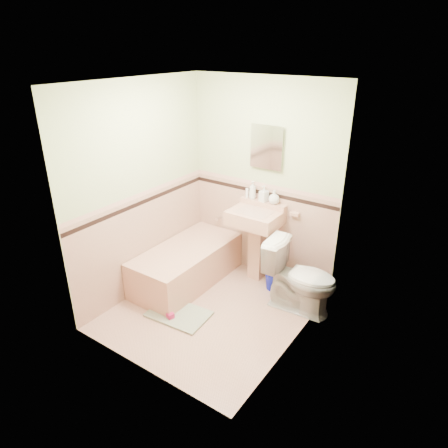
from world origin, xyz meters
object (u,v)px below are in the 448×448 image
Objects in this scene: bathtub at (187,266)px; soap_bottle_left at (253,190)px; toilet at (301,277)px; bucket at (275,279)px; sink at (255,246)px; shoe at (169,314)px; medicine_cabinet at (267,147)px; soap_bottle_mid at (264,194)px; soap_bottle_right at (274,197)px.

bathtub is 1.27m from soap_bottle_left.
toilet reaches higher than bucket.
sink is at bearing 37.93° from bathtub.
shoe is (-0.69, -1.21, -0.07)m from bucket.
medicine_cabinet is 1.56m from toilet.
toilet is at bearing -25.63° from soap_bottle_left.
soap_bottle_mid is at bearing 145.86° from bucket.
bathtub is 10.18× the size of shoe.
medicine_cabinet reaches higher than sink.
sink is 6.53× the size of shoe.
bathtub is 1.34m from soap_bottle_mid.
soap_bottle_right reaches higher than toilet.
bathtub reaches higher than bucket.
soap_bottle_right reaches higher than sink.
soap_bottle_mid is at bearing 46.15° from bathtub.
sink reaches higher than bathtub.
soap_bottle_mid is (0.68, 0.71, 0.90)m from bathtub.
soap_bottle_mid is 1.82m from shoe.
bucket is 1.71× the size of shoe.
bucket is at bearing -7.04° from sink.
shoe is (0.32, -0.72, -0.17)m from bathtub.
bathtub is 1.56× the size of sink.
medicine_cabinet is (0.00, 0.21, 1.22)m from sink.
medicine_cabinet is 2.73× the size of soap_bottle_right.
shoe is (-0.36, -1.43, -1.07)m from soap_bottle_mid.
toilet is (1.43, 0.27, 0.19)m from bathtub.
toilet reaches higher than bathtub.
bathtub is 6.60× the size of soap_bottle_left.
soap_bottle_mid is at bearing -85.88° from medicine_cabinet.
soap_bottle_mid reaches higher than shoe.
toilet is 0.56m from bucket.
soap_bottle_mid is 0.14m from soap_bottle_right.
soap_bottle_mid is 1.17× the size of soap_bottle_right.
medicine_cabinet reaches higher than toilet.
medicine_cabinet is at bearing 47.42° from bathtub.
bathtub is 1.47m from toilet.
soap_bottle_left is at bearing -169.33° from medicine_cabinet.
medicine_cabinet reaches higher than soap_bottle_left.
soap_bottle_mid is at bearing 89.31° from sink.
shoe is at bearing -103.90° from medicine_cabinet.
sink reaches higher than bucket.
medicine_cabinet reaches higher than bucket.
soap_bottle_right is at bearing 0.00° from soap_bottle_mid.
medicine_cabinet is 2.32× the size of soap_bottle_mid.
sink is 0.80m from toilet.
soap_bottle_left is 0.30m from soap_bottle_right.
bathtub is at bearing -126.26° from soap_bottle_left.
bucket is (1.01, 0.49, -0.10)m from bathtub.
medicine_cabinet is 2.23m from shoe.
medicine_cabinet is (0.68, 0.74, 1.47)m from bathtub.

